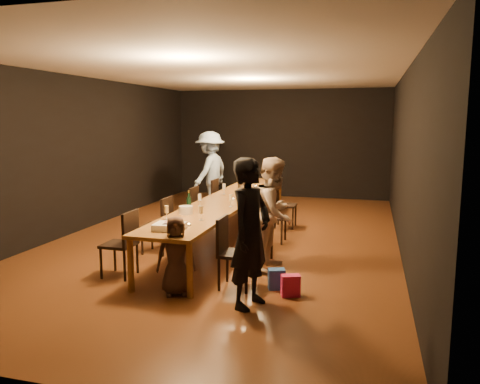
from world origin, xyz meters
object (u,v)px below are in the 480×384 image
(chair_left_0, at_px, (119,244))
(woman_tan, at_px, (274,213))
(chair_left_1, at_px, (157,225))
(woman_birthday, at_px, (250,233))
(champagne_bottle, at_px, (189,201))
(chair_right_3, at_px, (286,205))
(man_blue, at_px, (210,172))
(plate_stack, at_px, (186,210))
(chair_left_3, at_px, (206,201))
(chair_right_0, at_px, (236,253))
(child, at_px, (176,256))
(ice_bucket, at_px, (243,185))
(birthday_cake, at_px, (169,227))
(table, at_px, (228,201))
(chair_right_1, at_px, (258,232))
(chair_left_2, at_px, (185,211))
(chair_right_2, at_px, (274,216))

(chair_left_0, distance_m, woman_tan, 2.24)
(chair_left_1, bearing_deg, woman_birthday, -130.58)
(chair_left_0, bearing_deg, champagne_bottle, -27.46)
(chair_right_3, bearing_deg, man_blue, -120.50)
(plate_stack, bearing_deg, chair_left_3, 103.36)
(man_blue, bearing_deg, plate_stack, 25.00)
(chair_right_0, bearing_deg, plate_stack, -129.82)
(plate_stack, bearing_deg, child, -73.14)
(chair_right_3, bearing_deg, ice_bucket, -75.01)
(man_blue, bearing_deg, chair_left_1, 16.24)
(birthday_cake, distance_m, champagne_bottle, 1.33)
(table, relative_size, man_blue, 3.17)
(child, height_order, ice_bucket, child)
(chair_right_1, relative_size, plate_stack, 4.30)
(chair_left_0, height_order, chair_left_2, same)
(chair_left_0, height_order, woman_birthday, woman_birthday)
(chair_left_2, distance_m, plate_stack, 1.69)
(plate_stack, relative_size, ice_bucket, 1.02)
(woman_tan, relative_size, plate_stack, 7.58)
(chair_right_1, relative_size, chair_right_3, 1.00)
(birthday_cake, bearing_deg, chair_right_2, 68.46)
(birthday_cake, bearing_deg, chair_left_0, 166.43)
(table, distance_m, woman_tan, 1.86)
(chair_left_2, height_order, child, child)
(chair_right_1, height_order, ice_bucket, ice_bucket)
(woman_tan, height_order, plate_stack, woman_tan)
(chair_right_3, xyz_separation_m, chair_left_0, (-1.70, -3.60, 0.00))
(chair_right_0, distance_m, chair_right_3, 3.60)
(table, bearing_deg, chair_right_1, -54.69)
(chair_right_1, height_order, chair_left_0, same)
(table, relative_size, woman_birthday, 3.43)
(chair_left_0, distance_m, woman_birthday, 2.13)
(chair_right_2, distance_m, chair_left_3, 2.08)
(chair_left_1, bearing_deg, chair_left_0, -180.00)
(table, xyz_separation_m, chair_right_2, (0.85, 0.00, -0.24))
(table, height_order, chair_left_0, chair_left_0)
(chair_right_1, height_order, chair_left_3, same)
(chair_right_2, distance_m, birthday_cake, 2.72)
(woman_birthday, xyz_separation_m, champagne_bottle, (-1.43, 1.67, 0.04))
(birthday_cake, relative_size, ice_bucket, 1.90)
(chair_right_1, distance_m, child, 1.75)
(chair_right_3, height_order, man_blue, man_blue)
(plate_stack, bearing_deg, birthday_cake, -79.33)
(child, relative_size, champagne_bottle, 3.13)
(birthday_cake, bearing_deg, chair_right_3, 74.14)
(chair_right_0, height_order, chair_left_3, same)
(champagne_bottle, relative_size, ice_bucket, 1.51)
(chair_right_0, distance_m, chair_left_3, 3.98)
(chair_right_1, bearing_deg, chair_right_3, 180.00)
(table, height_order, chair_right_1, chair_right_1)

